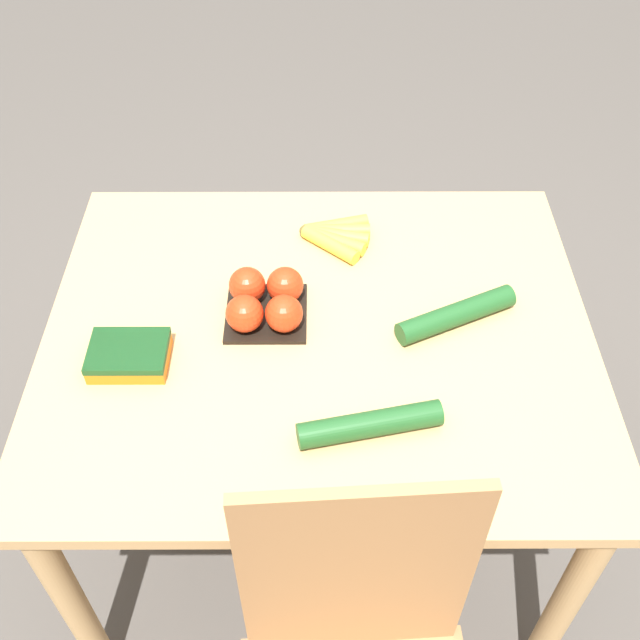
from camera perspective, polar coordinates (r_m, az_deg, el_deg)
The scene contains 7 objects.
ground_plane at distance 2.19m, azimuth -0.00°, elevation -14.01°, with size 12.00×12.00×0.00m, color #4C4742.
dining_table at distance 1.67m, azimuth -0.00°, elevation -3.10°, with size 1.16×0.97×0.74m.
banana_bunch at distance 1.79m, azimuth 1.19°, elevation 6.48°, with size 0.17×0.17×0.03m.
tomato_pack at distance 1.59m, azimuth -4.07°, elevation 1.50°, with size 0.17×0.17×0.09m.
carrot_bag at distance 1.56m, azimuth -14.27°, elevation -2.54°, with size 0.16×0.12×0.04m.
cucumber_near at distance 1.61m, azimuth 10.44°, elevation 0.42°, with size 0.27×0.16×0.05m.
cucumber_far at distance 1.41m, azimuth 3.95°, elevation -7.93°, with size 0.28×0.10×0.05m.
Camera 1 is at (0.00, 1.08, 1.91)m, focal length 42.00 mm.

